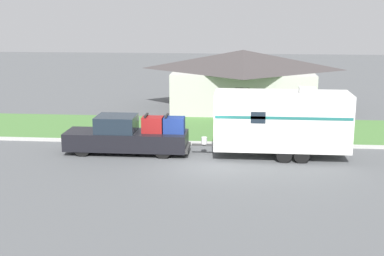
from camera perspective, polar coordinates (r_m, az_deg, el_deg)
The scene contains 7 objects.
ground_plane at distance 25.74m, azimuth 1.09°, elevation -3.88°, with size 120.00×120.00×0.00m, color #515456.
curb_strip at distance 29.32m, azimuth 1.62°, elevation -1.63°, with size 80.00×0.30×0.14m.
lawn_strip at distance 32.87m, azimuth 2.01°, elevation -0.12°, with size 80.00×7.00×0.03m.
house_across_street at distance 39.60m, azimuth 5.42°, elevation 5.32°, with size 10.66×8.27×4.29m.
pickup_truck at distance 27.60m, azimuth -6.84°, elevation -0.86°, with size 6.36×1.90×2.06m.
travel_trailer at distance 26.87m, azimuth 9.53°, elevation 0.78°, with size 7.80×2.29×3.56m.
mailbox at distance 30.38m, azimuth -4.38°, elevation 0.66°, with size 0.48×0.20×1.30m.
Camera 1 is at (1.72, -24.57, 7.47)m, focal length 50.00 mm.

